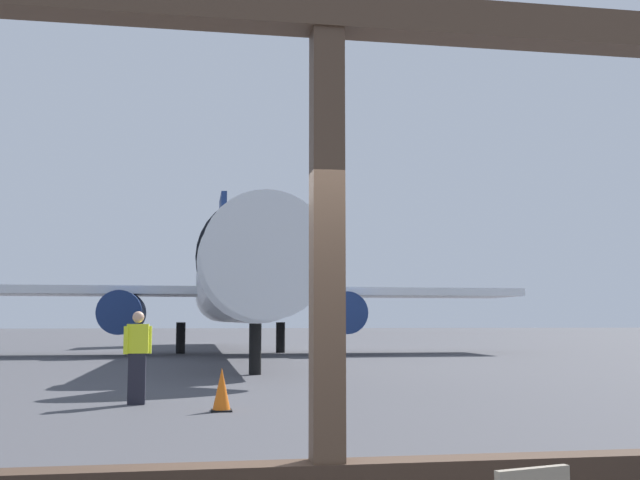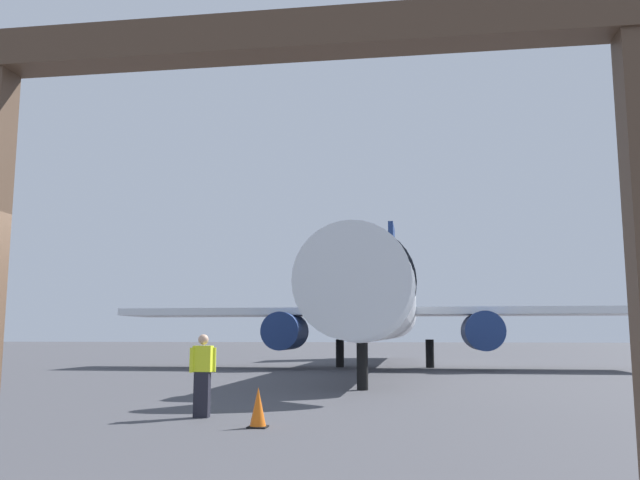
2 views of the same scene
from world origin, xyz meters
name	(u,v)px [view 2 (image 2 of 2)]	position (x,y,z in m)	size (l,w,h in m)	color
ground_plane	(376,362)	(0.00, 40.00, 0.00)	(220.00, 220.00, 0.00)	#424247
airplane	(383,306)	(0.94, 30.95, 3.19)	(27.48, 34.45, 9.94)	silver
ground_crew_worker	(203,374)	(-1.87, 10.09, 0.90)	(0.51, 0.33, 1.74)	black
traffic_cone	(258,408)	(-0.33, 8.76, 0.36)	(0.36, 0.36, 0.75)	orange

